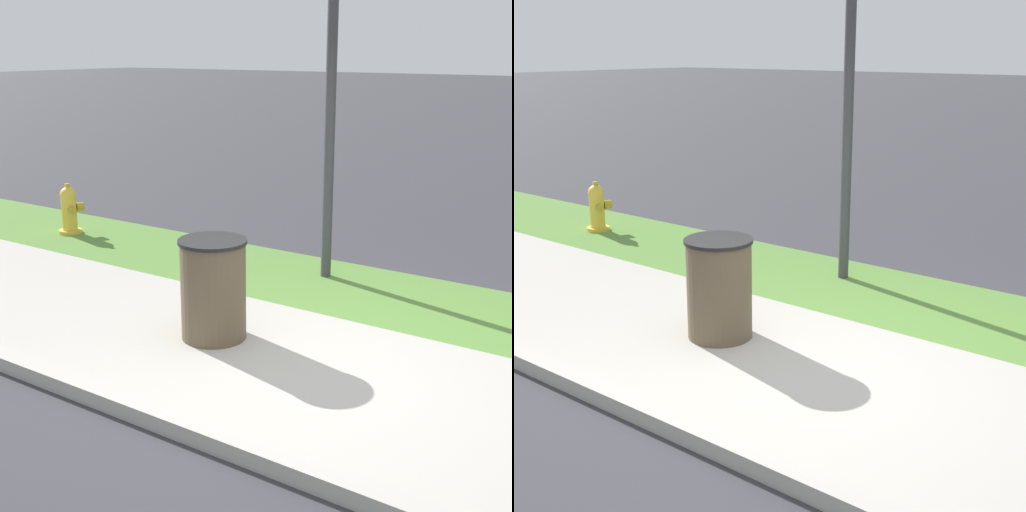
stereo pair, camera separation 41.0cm
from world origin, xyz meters
TOP-DOWN VIEW (x-y plane):
  - ground_plane at (0.00, 0.00)m, footprint 120.00×120.00m
  - sidewalk_pavement at (0.00, 0.00)m, footprint 18.00×2.30m
  - grass_verge at (0.00, 1.97)m, footprint 18.00×1.64m
  - street_curb at (0.00, -1.23)m, footprint 18.00×0.16m
  - fire_hydrant_far_end at (-4.90, 1.91)m, footprint 0.38×0.36m
  - trash_bin at (-1.11, 0.16)m, footprint 0.58×0.58m

SIDE VIEW (x-z plane):
  - ground_plane at x=0.00m, z-range 0.00..0.00m
  - grass_verge at x=0.00m, z-range 0.00..0.01m
  - sidewalk_pavement at x=0.00m, z-range 0.00..0.01m
  - street_curb at x=0.00m, z-range 0.00..0.12m
  - fire_hydrant_far_end at x=-4.90m, z-range -0.02..0.66m
  - trash_bin at x=-1.11m, z-range 0.00..0.88m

